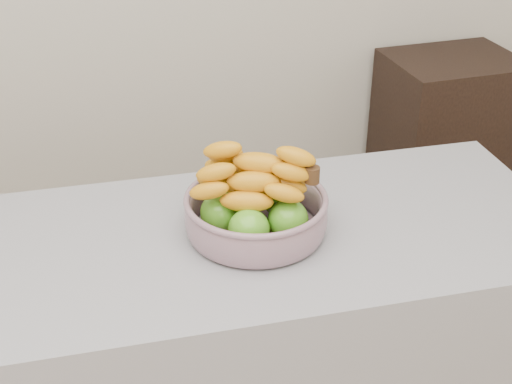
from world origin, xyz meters
TOP-DOWN VIEW (x-y plane):
  - cabinet at (1.32, 1.78)m, footprint 0.50×0.41m
  - fruit_bowl at (0.31, 0.75)m, footprint 0.31×0.31m

SIDE VIEW (x-z plane):
  - cabinet at x=1.32m, z-range 0.00..0.86m
  - fruit_bowl at x=0.31m, z-range 0.86..1.06m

